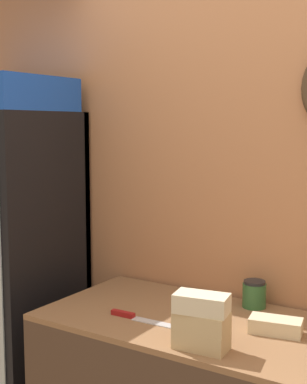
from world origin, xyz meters
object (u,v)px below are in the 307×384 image
at_px(beverage_cooler, 14,241).
at_px(chefs_knife, 136,318).
at_px(sandwich_stack_middle, 201,322).
at_px(sandwich_flat_left, 276,326).
at_px(sandwich_stack_bottom, 201,340).
at_px(condiment_jar, 254,294).
at_px(sandwich_stack_top, 202,303).

distance_m(beverage_cooler, chefs_knife, 1.06).
xyz_separation_m(sandwich_stack_middle, chefs_knife, (-0.38, 0.12, -0.10)).
distance_m(sandwich_stack_middle, chefs_knife, 0.42).
height_order(sandwich_flat_left, chefs_knife, sandwich_flat_left).
bearing_deg(sandwich_stack_bottom, beverage_cooler, 165.38).
distance_m(beverage_cooler, condiment_jar, 1.41).
height_order(sandwich_stack_middle, sandwich_flat_left, sandwich_stack_middle).
xyz_separation_m(sandwich_stack_bottom, sandwich_stack_middle, (0.00, 0.00, 0.07)).
relative_size(sandwich_stack_top, condiment_jar, 1.74).
bearing_deg(chefs_knife, condiment_jar, 48.89).
relative_size(sandwich_stack_bottom, sandwich_flat_left, 0.93).
xyz_separation_m(sandwich_stack_top, sandwich_flat_left, (0.18, 0.30, -0.15)).
xyz_separation_m(sandwich_stack_bottom, sandwich_stack_top, (0.00, 0.00, 0.14)).
xyz_separation_m(sandwich_flat_left, condiment_jar, (-0.20, 0.25, 0.03)).
distance_m(sandwich_stack_bottom, sandwich_flat_left, 0.35).
bearing_deg(condiment_jar, sandwich_stack_top, -88.85).
bearing_deg(chefs_knife, sandwich_stack_bottom, -17.93).
xyz_separation_m(sandwich_stack_middle, sandwich_flat_left, (0.18, 0.30, -0.08)).
distance_m(beverage_cooler, sandwich_stack_middle, 1.45).
height_order(sandwich_stack_middle, chefs_knife, sandwich_stack_middle).
xyz_separation_m(beverage_cooler, sandwich_stack_middle, (1.40, -0.37, -0.08)).
distance_m(sandwich_stack_bottom, condiment_jar, 0.55).
bearing_deg(sandwich_stack_bottom, sandwich_stack_middle, 0.00).
bearing_deg(sandwich_stack_middle, sandwich_stack_bottom, 0.00).
xyz_separation_m(sandwich_stack_middle, sandwich_stack_top, (0.00, 0.00, 0.07)).
height_order(sandwich_stack_bottom, chefs_knife, sandwich_stack_bottom).
relative_size(sandwich_stack_middle, sandwich_flat_left, 0.94).
relative_size(beverage_cooler, sandwich_stack_middle, 9.37).
bearing_deg(sandwich_stack_top, beverage_cooler, 165.38).
height_order(beverage_cooler, sandwich_flat_left, beverage_cooler).
xyz_separation_m(sandwich_stack_bottom, sandwich_flat_left, (0.18, 0.30, -0.00)).
relative_size(sandwich_stack_middle, sandwich_stack_top, 0.97).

